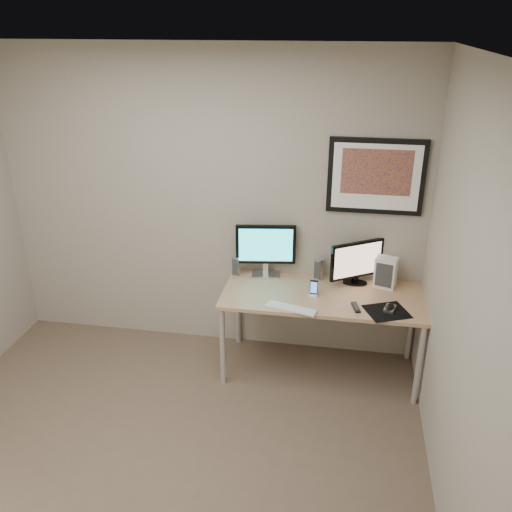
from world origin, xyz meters
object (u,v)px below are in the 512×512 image
(monitor_tv, at_px, (357,262))
(keyboard, at_px, (291,308))
(speaker_left, at_px, (236,266))
(speaker_right, at_px, (319,269))
(framed_art, at_px, (376,176))
(monitor_large, at_px, (266,248))
(fan_unit, at_px, (386,272))
(desk, at_px, (322,301))
(phone_dock, at_px, (314,288))

(monitor_tv, relative_size, keyboard, 1.05)
(speaker_left, distance_m, speaker_right, 0.71)
(framed_art, distance_m, keyboard, 1.22)
(monitor_large, bearing_deg, speaker_left, 178.63)
(monitor_tv, xyz_separation_m, speaker_right, (-0.30, 0.04, -0.11))
(monitor_large, distance_m, speaker_left, 0.30)
(monitor_tv, xyz_separation_m, fan_unit, (0.24, -0.01, -0.07))
(framed_art, height_order, monitor_large, framed_art)
(monitor_large, height_order, monitor_tv, monitor_large)
(desk, distance_m, monitor_tv, 0.43)
(phone_dock, xyz_separation_m, fan_unit, (0.56, 0.26, 0.06))
(framed_art, height_order, speaker_right, framed_art)
(speaker_left, bearing_deg, keyboard, -46.45)
(monitor_large, bearing_deg, monitor_tv, -10.82)
(speaker_right, bearing_deg, monitor_large, -161.19)
(fan_unit, bearing_deg, desk, -139.73)
(phone_dock, bearing_deg, keyboard, -116.91)
(monitor_large, relative_size, speaker_right, 2.70)
(monitor_large, height_order, keyboard, monitor_large)
(speaker_left, bearing_deg, desk, -19.33)
(monitor_tv, distance_m, fan_unit, 0.25)
(speaker_right, distance_m, fan_unit, 0.55)
(speaker_left, relative_size, fan_unit, 0.67)
(framed_art, bearing_deg, keyboard, -132.69)
(desk, bearing_deg, monitor_large, 152.92)
(speaker_left, xyz_separation_m, keyboard, (0.54, -0.51, -0.08))
(monitor_tv, distance_m, speaker_right, 0.33)
(monitor_tv, bearing_deg, phone_dock, -172.15)
(monitor_tv, distance_m, speaker_left, 1.01)
(monitor_tv, xyz_separation_m, keyboard, (-0.47, -0.51, -0.19))
(monitor_large, distance_m, phone_dock, 0.56)
(framed_art, xyz_separation_m, monitor_large, (-0.85, -0.07, -0.64))
(desk, relative_size, speaker_left, 9.32)
(framed_art, xyz_separation_m, monitor_tv, (-0.10, -0.11, -0.69))
(framed_art, height_order, fan_unit, framed_art)
(speaker_left, height_order, fan_unit, fan_unit)
(phone_dock, relative_size, keyboard, 0.35)
(phone_dock, height_order, keyboard, phone_dock)
(desk, height_order, phone_dock, phone_dock)
(monitor_tv, bearing_deg, keyboard, -164.84)
(framed_art, distance_m, speaker_left, 1.37)
(framed_art, xyz_separation_m, keyboard, (-0.57, -0.62, -0.88))
(framed_art, relative_size, keyboard, 1.89)
(speaker_right, bearing_deg, desk, -62.08)
(fan_unit, bearing_deg, speaker_left, -164.06)
(speaker_right, xyz_separation_m, phone_dock, (-0.02, -0.32, -0.02))
(framed_art, relative_size, speaker_right, 4.04)
(desk, height_order, framed_art, framed_art)
(monitor_tv, relative_size, phone_dock, 3.03)
(desk, height_order, keyboard, keyboard)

